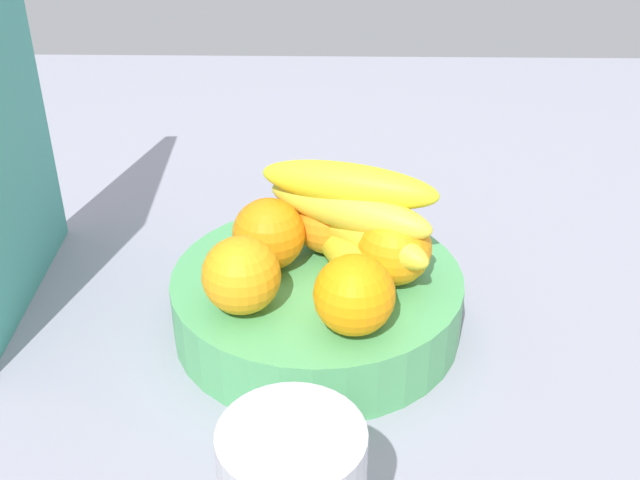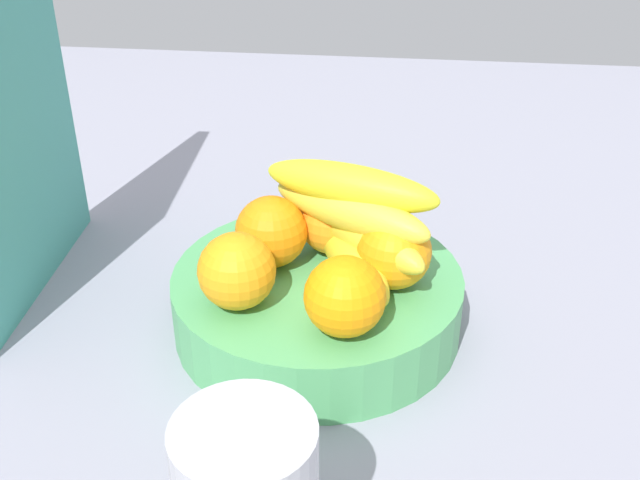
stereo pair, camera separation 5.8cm
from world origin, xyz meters
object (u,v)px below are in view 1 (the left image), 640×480
at_px(banana_bunch, 351,219).
at_px(orange_front_right, 354,295).
at_px(orange_front_left, 241,275).
at_px(orange_back_left, 329,219).
at_px(orange_center, 394,248).
at_px(orange_back_right, 269,234).
at_px(fruit_bowl, 320,303).

bearing_deg(banana_bunch, orange_front_right, -179.13).
distance_m(orange_front_right, banana_bunch, 0.10).
relative_size(orange_front_left, orange_back_left, 1.00).
height_order(orange_center, banana_bunch, banana_bunch).
bearing_deg(orange_front_right, orange_back_right, 38.47).
distance_m(orange_front_left, orange_front_right, 0.10).
bearing_deg(fruit_bowl, orange_center, -94.01).
height_order(orange_front_left, orange_front_right, same).
bearing_deg(fruit_bowl, orange_back_right, 69.16).
distance_m(fruit_bowl, orange_front_left, 0.11).
xyz_separation_m(fruit_bowl, orange_back_left, (0.05, -0.01, 0.07)).
bearing_deg(orange_back_left, fruit_bowl, 171.48).
bearing_deg(orange_back_left, orange_front_right, -170.11).
relative_size(orange_front_right, orange_center, 1.00).
xyz_separation_m(orange_front_right, orange_back_left, (0.13, 0.02, 0.00)).
relative_size(orange_center, orange_back_right, 1.00).
distance_m(orange_back_left, orange_back_right, 0.06).
height_order(fruit_bowl, banana_bunch, banana_bunch).
distance_m(orange_front_left, orange_center, 0.14).
xyz_separation_m(fruit_bowl, orange_front_left, (-0.05, 0.07, 0.07)).
height_order(fruit_bowl, orange_center, orange_center).
height_order(orange_center, orange_back_right, same).
xyz_separation_m(orange_front_left, orange_back_left, (0.10, -0.07, 0.00)).
bearing_deg(orange_center, orange_front_left, 109.67).
xyz_separation_m(orange_front_left, banana_bunch, (0.07, -0.10, 0.02)).
distance_m(orange_back_right, banana_bunch, 0.08).
height_order(fruit_bowl, orange_back_right, orange_back_right).
bearing_deg(banana_bunch, orange_back_right, 88.53).
distance_m(orange_back_left, banana_bunch, 0.04).
distance_m(orange_front_left, banana_bunch, 0.12).
relative_size(orange_back_right, banana_bunch, 0.40).
height_order(orange_front_right, orange_back_left, same).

